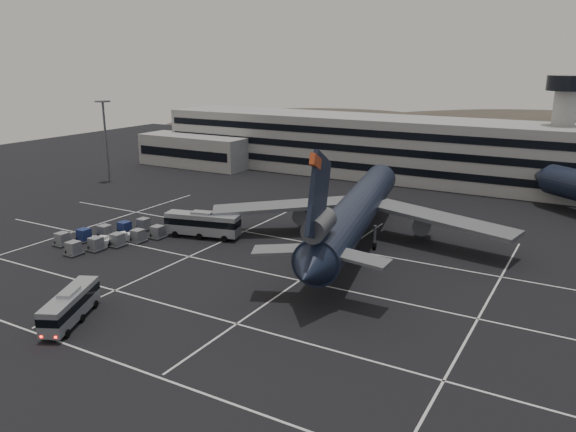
# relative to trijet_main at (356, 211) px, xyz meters

# --- Properties ---
(ground) EXTENTS (260.00, 260.00, 0.00)m
(ground) POSITION_rel_trijet_main_xyz_m (-12.31, -20.85, -5.25)
(ground) COLOR black
(ground) RESTS_ON ground
(lane_markings) EXTENTS (90.00, 55.62, 0.01)m
(lane_markings) POSITION_rel_trijet_main_xyz_m (-11.36, -20.13, -5.24)
(lane_markings) COLOR silver
(lane_markings) RESTS_ON ground
(terminal) EXTENTS (125.00, 26.00, 24.00)m
(terminal) POSITION_rel_trijet_main_xyz_m (-15.25, 50.29, 1.68)
(terminal) COLOR gray
(terminal) RESTS_ON ground
(hills) EXTENTS (352.00, 180.00, 44.00)m
(hills) POSITION_rel_trijet_main_xyz_m (5.69, 149.15, -17.32)
(hills) COLOR #38332B
(hills) RESTS_ON ground
(lightpole_left) EXTENTS (2.40, 2.40, 18.28)m
(lightpole_left) POSITION_rel_trijet_main_xyz_m (-67.31, 14.15, 6.57)
(lightpole_left) COLOR slate
(lightpole_left) RESTS_ON ground
(trijet_main) EXTENTS (46.39, 57.28, 18.08)m
(trijet_main) POSITION_rel_trijet_main_xyz_m (0.00, 0.00, 0.00)
(trijet_main) COLOR black
(trijet_main) RESTS_ON ground
(bus_near) EXTENTS (6.50, 10.18, 3.58)m
(bus_near) POSITION_rel_trijet_main_xyz_m (-15.97, -39.16, -3.29)
(bus_near) COLOR #999CA1
(bus_near) RESTS_ON ground
(bus_far) EXTENTS (12.25, 5.46, 4.22)m
(bus_far) POSITION_rel_trijet_main_xyz_m (-22.18, -8.71, -2.94)
(bus_far) COLOR #999CA1
(bus_far) RESTS_ON ground
(tug_a) EXTENTS (2.30, 2.82, 1.58)m
(tug_a) POSITION_rel_trijet_main_xyz_m (-31.54, -16.29, -4.55)
(tug_a) COLOR silver
(tug_a) RESTS_ON ground
(tug_b) EXTENTS (2.27, 2.81, 1.58)m
(tug_b) POSITION_rel_trijet_main_xyz_m (-32.24, -19.15, -4.55)
(tug_b) COLOR silver
(tug_b) RESTS_ON ground
(uld_cluster) EXTENTS (12.82, 17.01, 2.00)m
(uld_cluster) POSITION_rel_trijet_main_xyz_m (-33.07, -17.51, -4.27)
(uld_cluster) COLOR #2D2D30
(uld_cluster) RESTS_ON ground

